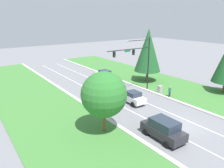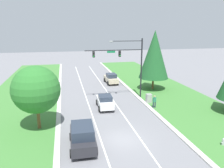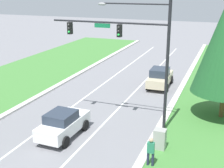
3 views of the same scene
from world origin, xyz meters
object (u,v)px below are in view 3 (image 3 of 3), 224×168
Objects in this scene: white_sedan at (63,124)px; pedestrian at (151,151)px; utility_cabinet at (160,140)px; traffic_signal_mast at (134,45)px; champagne_sedan at (160,77)px.

white_sedan reaches higher than pedestrian.
traffic_signal_mast is at bearing 134.51° from utility_cabinet.
pedestrian is (2.45, -4.53, -4.74)m from traffic_signal_mast.
utility_cabinet is (2.66, -11.87, -0.29)m from champagne_sedan.
champagne_sedan is at bearing 90.97° from traffic_signal_mast.
white_sedan is 2.47× the size of pedestrian.
traffic_signal_mast reaches higher than utility_cabinet.
traffic_signal_mast reaches higher than pedestrian.
pedestrian is at bearing -81.19° from champagne_sedan.
utility_cabinet is at bearing -45.49° from traffic_signal_mast.
white_sedan is at bearing -174.89° from utility_cabinet.
pedestrian reaches higher than utility_cabinet.
traffic_signal_mast is at bearing 42.24° from white_sedan.
traffic_signal_mast is 10.47m from champagne_sedan.
traffic_signal_mast is 1.85× the size of champagne_sedan.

